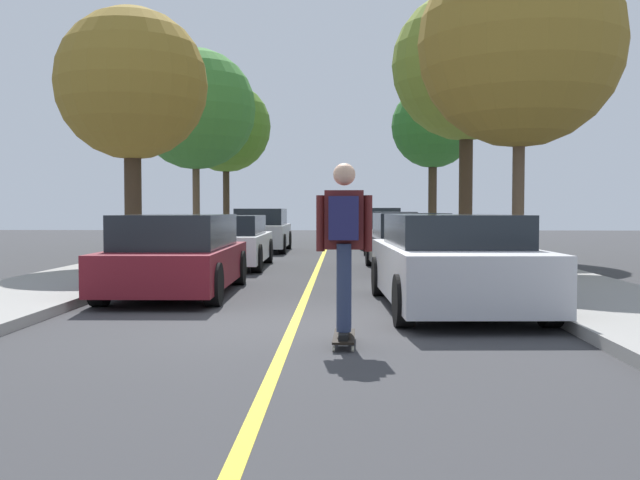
% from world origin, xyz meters
% --- Properties ---
extents(ground, '(80.00, 80.00, 0.00)m').
position_xyz_m(ground, '(0.00, 0.00, 0.00)').
color(ground, '#353538').
extents(center_line, '(0.12, 39.20, 0.01)m').
position_xyz_m(center_line, '(0.00, 4.00, 0.00)').
color(center_line, gold).
rests_on(center_line, ground).
extents(parked_car_left_nearest, '(1.96, 4.42, 1.33)m').
position_xyz_m(parked_car_left_nearest, '(-2.15, 3.13, 0.67)').
color(parked_car_left_nearest, maroon).
rests_on(parked_car_left_nearest, ground).
extents(parked_car_left_near, '(1.88, 4.35, 1.27)m').
position_xyz_m(parked_car_left_near, '(-2.15, 8.67, 0.63)').
color(parked_car_left_near, white).
rests_on(parked_car_left_near, ground).
extents(parked_car_left_far, '(1.90, 4.40, 1.44)m').
position_xyz_m(parked_car_left_far, '(-2.15, 15.44, 0.71)').
color(parked_car_left_far, '#B7B7BC').
rests_on(parked_car_left_far, ground).
extents(parked_car_right_nearest, '(2.14, 4.62, 1.34)m').
position_xyz_m(parked_car_right_nearest, '(2.15, 1.49, 0.66)').
color(parked_car_right_nearest, '#B7B7BC').
rests_on(parked_car_right_nearest, ground).
extents(parked_car_right_near, '(1.94, 4.39, 1.33)m').
position_xyz_m(parked_car_right_near, '(2.15, 7.83, 0.64)').
color(parked_car_right_near, '#38383D').
rests_on(parked_car_right_near, ground).
extents(parked_car_right_far, '(1.87, 4.52, 1.34)m').
position_xyz_m(parked_car_right_far, '(2.15, 14.71, 0.65)').
color(parked_car_right_far, white).
rests_on(parked_car_right_far, ground).
extents(parked_car_right_farthest, '(1.86, 4.27, 1.48)m').
position_xyz_m(parked_car_right_farthest, '(2.15, 21.15, 0.72)').
color(parked_car_right_farthest, '#B7B7BC').
rests_on(parked_car_right_farthest, ground).
extents(street_tree_left_nearest, '(3.52, 3.52, 5.96)m').
position_xyz_m(street_tree_left_nearest, '(-4.31, 7.95, 4.31)').
color(street_tree_left_nearest, '#3D2D1E').
rests_on(street_tree_left_nearest, sidewalk_left).
extents(street_tree_left_near, '(4.02, 4.02, 6.64)m').
position_xyz_m(street_tree_left_near, '(-4.31, 15.21, 4.76)').
color(street_tree_left_near, brown).
rests_on(street_tree_left_near, sidewalk_left).
extents(street_tree_left_far, '(3.79, 3.79, 6.64)m').
position_xyz_m(street_tree_left_far, '(-4.31, 21.45, 4.87)').
color(street_tree_left_far, '#3D2D1E').
rests_on(street_tree_left_far, sidewalk_left).
extents(street_tree_right_nearest, '(4.29, 4.29, 6.87)m').
position_xyz_m(street_tree_right_nearest, '(4.31, 6.58, 4.86)').
color(street_tree_right_nearest, brown).
rests_on(street_tree_right_nearest, sidewalk_right).
extents(street_tree_right_near, '(4.48, 4.48, 7.83)m').
position_xyz_m(street_tree_right_near, '(4.31, 13.04, 5.70)').
color(street_tree_right_near, '#3D2D1E').
rests_on(street_tree_right_near, sidewalk_right).
extents(street_tree_right_far, '(3.40, 3.40, 6.39)m').
position_xyz_m(street_tree_right_far, '(4.31, 20.96, 4.80)').
color(street_tree_right_far, '#3D2D1E').
rests_on(street_tree_right_far, sidewalk_right).
extents(fire_hydrant, '(0.20, 0.20, 0.70)m').
position_xyz_m(fire_hydrant, '(3.65, 7.76, 0.49)').
color(fire_hydrant, '#B2140F').
rests_on(fire_hydrant, sidewalk_right).
extents(skateboard, '(0.24, 0.85, 0.10)m').
position_xyz_m(skateboard, '(0.61, -1.29, 0.09)').
color(skateboard, black).
rests_on(skateboard, ground).
extents(skateboarder, '(0.58, 0.70, 1.79)m').
position_xyz_m(skateboarder, '(0.61, -1.32, 1.12)').
color(skateboarder, black).
rests_on(skateboarder, skateboard).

